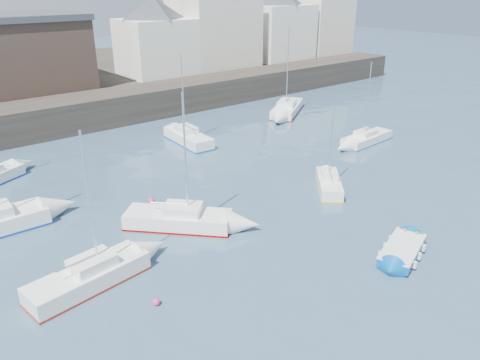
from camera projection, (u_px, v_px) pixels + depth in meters
water at (398, 285)px, 22.37m from camera, size 220.00×220.00×0.00m
quay_wall at (95, 110)px, 46.77m from camera, size 90.00×5.00×3.00m
land_strip at (38, 83)px, 59.66m from camera, size 90.00×32.00×2.80m
bldg_east_a at (214, 19)px, 60.48m from camera, size 13.36×13.36×11.80m
bldg_east_b at (278, 23)px, 66.87m from camera, size 11.88×11.88×9.95m
bldg_east_c at (321, 16)px, 71.89m from camera, size 11.14×11.14×10.95m
bldg_east_d at (155, 36)px, 55.48m from camera, size 11.14×11.14×8.95m
warehouse at (0, 54)px, 46.99m from camera, size 16.40×10.40×7.60m
blue_dinghy at (402, 251)px, 24.47m from camera, size 4.08×2.72×0.72m
sailboat_a at (89, 276)px, 22.11m from camera, size 6.06×2.68×7.62m
sailboat_b at (179, 219)px, 27.49m from camera, size 5.74×5.91×8.04m
sailboat_c at (329, 183)px, 32.49m from camera, size 4.17×4.33×6.00m
sailboat_d at (367, 138)px, 41.84m from camera, size 5.75×2.17×7.20m
sailboat_f at (188, 137)px, 41.71m from camera, size 2.28×6.06×7.75m
sailboat_g at (287, 108)px, 51.27m from camera, size 7.33×6.02×9.22m
buoy_near at (157, 305)px, 21.01m from camera, size 0.35×0.35×0.35m
buoy_mid at (336, 197)px, 31.45m from camera, size 0.38×0.38×0.38m
buoy_far at (151, 204)px, 30.52m from camera, size 0.46×0.46×0.46m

